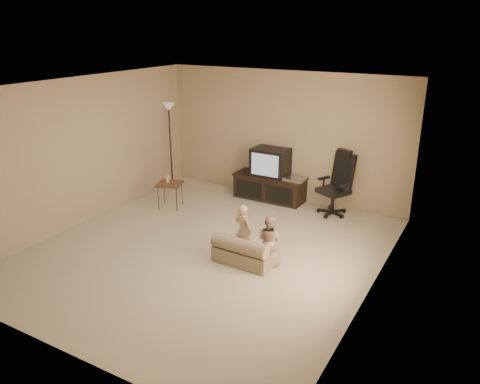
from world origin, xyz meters
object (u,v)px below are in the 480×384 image
object	(u,v)px
side_table	(170,184)
toddler_left	(243,230)
tv_stand	(270,179)
office_chair	(336,191)
toddler_right	(269,240)
child_sofa	(244,252)
floor_lamp	(170,127)

from	to	relation	value
side_table	toddler_left	size ratio (longest dim) A/B	0.83
tv_stand	office_chair	world-z (taller)	office_chair
side_table	toddler_right	bearing A→B (deg)	-22.32
tv_stand	office_chair	bearing A→B (deg)	-2.64
tv_stand	child_sofa	bearing A→B (deg)	-71.52
floor_lamp	toddler_right	bearing A→B (deg)	-31.83
side_table	child_sofa	bearing A→B (deg)	-28.49
tv_stand	toddler_left	xyz separation A→B (m)	(0.69, -2.33, -0.03)
tv_stand	toddler_right	world-z (taller)	tv_stand
side_table	floor_lamp	xyz separation A→B (m)	(-0.71, 0.99, 0.84)
side_table	child_sofa	world-z (taller)	side_table
tv_stand	office_chair	xyz separation A→B (m)	(1.38, -0.07, -0.00)
toddler_right	side_table	bearing A→B (deg)	-10.34
office_chair	child_sofa	bearing A→B (deg)	-76.71
child_sofa	floor_lamp	bearing A→B (deg)	145.76
side_table	toddler_right	size ratio (longest dim) A/B	0.88
floor_lamp	toddler_right	size ratio (longest dim) A/B	2.38
floor_lamp	toddler_right	world-z (taller)	floor_lamp
child_sofa	office_chair	bearing A→B (deg)	80.35
office_chair	floor_lamp	bearing A→B (deg)	-150.29
tv_stand	side_table	size ratio (longest dim) A/B	2.20
child_sofa	toddler_right	world-z (taller)	toddler_right
floor_lamp	toddler_left	world-z (taller)	floor_lamp
office_chair	floor_lamp	xyz separation A→B (m)	(-3.53, -0.27, 0.88)
toddler_left	side_table	bearing A→B (deg)	-11.63
child_sofa	toddler_left	bearing A→B (deg)	124.32
side_table	toddler_right	world-z (taller)	toddler_right
tv_stand	floor_lamp	size ratio (longest dim) A/B	0.81
tv_stand	toddler_right	distance (m)	2.67
child_sofa	toddler_left	xyz separation A→B (m)	(-0.15, 0.25, 0.23)
office_chair	side_table	xyz separation A→B (m)	(-2.83, -1.26, 0.05)
toddler_left	toddler_right	distance (m)	0.48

